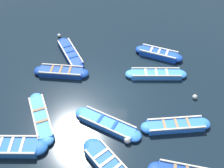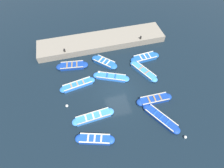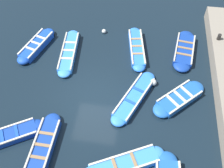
{
  "view_description": "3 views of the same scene",
  "coord_description": "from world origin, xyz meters",
  "px_view_note": "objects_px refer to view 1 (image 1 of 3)",
  "views": [
    {
      "loc": [
        -10.21,
        -1.18,
        11.25
      ],
      "look_at": [
        0.84,
        -0.27,
        0.27
      ],
      "focal_mm": 42.0,
      "sensor_mm": 36.0,
      "label": 1
    },
    {
      "loc": [
        9.35,
        -3.1,
        14.25
      ],
      "look_at": [
        -0.84,
        -0.47,
        0.49
      ],
      "focal_mm": 28.0,
      "sensor_mm": 36.0,
      "label": 2
    },
    {
      "loc": [
        -1.97,
        7.54,
        11.01
      ],
      "look_at": [
        -0.82,
        -0.67,
        0.52
      ],
      "focal_mm": 42.0,
      "sensor_mm": 36.0,
      "label": 3
    }
  ],
  "objects_px": {
    "boat_broadside": "(107,124)",
    "buoy_white_drifting": "(195,97)",
    "boat_stern_in": "(61,72)",
    "boat_alongside": "(41,117)",
    "boat_inner_gap": "(176,125)",
    "boat_tucked": "(12,147)",
    "boat_far_corner": "(159,54)",
    "buoy_orange_near": "(127,140)",
    "boat_bow_out": "(156,74)",
    "buoy_yellow_far": "(59,36)",
    "boat_near_quay": "(107,163)",
    "boat_drifting": "(70,53)"
  },
  "relations": [
    {
      "from": "boat_alongside",
      "to": "boat_near_quay",
      "type": "bearing_deg",
      "value": -122.08
    },
    {
      "from": "boat_bow_out",
      "to": "boat_alongside",
      "type": "height_order",
      "value": "boat_alongside"
    },
    {
      "from": "boat_broadside",
      "to": "buoy_orange_near",
      "type": "height_order",
      "value": "boat_broadside"
    },
    {
      "from": "boat_inner_gap",
      "to": "boat_near_quay",
      "type": "bearing_deg",
      "value": 126.01
    },
    {
      "from": "boat_far_corner",
      "to": "buoy_orange_near",
      "type": "xyz_separation_m",
      "value": [
        -7.02,
        1.84,
        -0.02
      ]
    },
    {
      "from": "boat_inner_gap",
      "to": "boat_stern_in",
      "type": "distance_m",
      "value": 7.71
    },
    {
      "from": "buoy_yellow_far",
      "to": "boat_broadside",
      "type": "bearing_deg",
      "value": -150.79
    },
    {
      "from": "boat_stern_in",
      "to": "buoy_white_drifting",
      "type": "height_order",
      "value": "boat_stern_in"
    },
    {
      "from": "boat_near_quay",
      "to": "boat_bow_out",
      "type": "height_order",
      "value": "boat_near_quay"
    },
    {
      "from": "boat_drifting",
      "to": "boat_alongside",
      "type": "height_order",
      "value": "boat_alongside"
    },
    {
      "from": "boat_alongside",
      "to": "boat_tucked",
      "type": "distance_m",
      "value": 2.09
    },
    {
      "from": "boat_drifting",
      "to": "boat_bow_out",
      "type": "xyz_separation_m",
      "value": [
        -1.64,
        -5.77,
        0.0
      ]
    },
    {
      "from": "buoy_orange_near",
      "to": "buoy_yellow_far",
      "type": "xyz_separation_m",
      "value": [
        8.69,
        5.44,
        -0.05
      ]
    },
    {
      "from": "boat_broadside",
      "to": "boat_tucked",
      "type": "height_order",
      "value": "boat_tucked"
    },
    {
      "from": "boat_bow_out",
      "to": "buoy_orange_near",
      "type": "distance_m",
      "value": 5.22
    },
    {
      "from": "boat_inner_gap",
      "to": "buoy_orange_near",
      "type": "height_order",
      "value": "boat_inner_gap"
    },
    {
      "from": "boat_near_quay",
      "to": "boat_drifting",
      "type": "height_order",
      "value": "boat_near_quay"
    },
    {
      "from": "buoy_white_drifting",
      "to": "boat_far_corner",
      "type": "bearing_deg",
      "value": 26.93
    },
    {
      "from": "boat_alongside",
      "to": "boat_far_corner",
      "type": "bearing_deg",
      "value": -47.32
    },
    {
      "from": "buoy_orange_near",
      "to": "buoy_yellow_far",
      "type": "bearing_deg",
      "value": 32.03
    },
    {
      "from": "boat_inner_gap",
      "to": "buoy_orange_near",
      "type": "bearing_deg",
      "value": 113.79
    },
    {
      "from": "boat_near_quay",
      "to": "boat_bow_out",
      "type": "relative_size",
      "value": 0.76
    },
    {
      "from": "boat_far_corner",
      "to": "buoy_orange_near",
      "type": "relative_size",
      "value": 9.29
    },
    {
      "from": "boat_alongside",
      "to": "buoy_orange_near",
      "type": "bearing_deg",
      "value": -102.45
    },
    {
      "from": "boat_drifting",
      "to": "buoy_orange_near",
      "type": "xyz_separation_m",
      "value": [
        -6.62,
        -4.18,
        0.02
      ]
    },
    {
      "from": "boat_inner_gap",
      "to": "boat_alongside",
      "type": "xyz_separation_m",
      "value": [
        -0.05,
        7.11,
        -0.0
      ]
    },
    {
      "from": "boat_broadside",
      "to": "buoy_white_drifting",
      "type": "relative_size",
      "value": 14.15
    },
    {
      "from": "buoy_yellow_far",
      "to": "boat_tucked",
      "type": "bearing_deg",
      "value": 179.34
    },
    {
      "from": "boat_near_quay",
      "to": "buoy_orange_near",
      "type": "relative_size",
      "value": 8.22
    },
    {
      "from": "boat_broadside",
      "to": "buoy_yellow_far",
      "type": "xyz_separation_m",
      "value": [
        7.77,
        4.35,
        -0.02
      ]
    },
    {
      "from": "boat_drifting",
      "to": "boat_far_corner",
      "type": "bearing_deg",
      "value": -86.27
    },
    {
      "from": "boat_drifting",
      "to": "buoy_white_drifting",
      "type": "xyz_separation_m",
      "value": [
        -3.37,
        -7.94,
        -0.03
      ]
    },
    {
      "from": "boat_near_quay",
      "to": "buoy_orange_near",
      "type": "xyz_separation_m",
      "value": [
        1.34,
        -0.88,
        -0.01
      ]
    },
    {
      "from": "boat_tucked",
      "to": "buoy_yellow_far",
      "type": "relative_size",
      "value": 13.76
    },
    {
      "from": "boat_stern_in",
      "to": "boat_alongside",
      "type": "relative_size",
      "value": 0.96
    },
    {
      "from": "boat_far_corner",
      "to": "boat_drifting",
      "type": "bearing_deg",
      "value": 93.73
    },
    {
      "from": "boat_drifting",
      "to": "boat_tucked",
      "type": "distance_m",
      "value": 7.61
    },
    {
      "from": "boat_drifting",
      "to": "boat_alongside",
      "type": "xyz_separation_m",
      "value": [
        -5.59,
        0.47,
        0.02
      ]
    },
    {
      "from": "boat_stern_in",
      "to": "boat_inner_gap",
      "type": "bearing_deg",
      "value": -117.7
    },
    {
      "from": "boat_broadside",
      "to": "boat_far_corner",
      "type": "bearing_deg",
      "value": -25.67
    },
    {
      "from": "boat_tucked",
      "to": "boat_stern_in",
      "type": "bearing_deg",
      "value": -12.04
    },
    {
      "from": "boat_alongside",
      "to": "boat_tucked",
      "type": "height_order",
      "value": "boat_tucked"
    },
    {
      "from": "boat_bow_out",
      "to": "boat_tucked",
      "type": "relative_size",
      "value": 1.1
    },
    {
      "from": "boat_stern_in",
      "to": "buoy_orange_near",
      "type": "relative_size",
      "value": 9.81
    },
    {
      "from": "boat_drifting",
      "to": "boat_tucked",
      "type": "relative_size",
      "value": 1.04
    },
    {
      "from": "boat_broadside",
      "to": "boat_tucked",
      "type": "relative_size",
      "value": 1.08
    },
    {
      "from": "boat_far_corner",
      "to": "boat_stern_in",
      "type": "bearing_deg",
      "value": 110.74
    },
    {
      "from": "boat_inner_gap",
      "to": "boat_far_corner",
      "type": "height_order",
      "value": "boat_far_corner"
    },
    {
      "from": "buoy_yellow_far",
      "to": "buoy_white_drifting",
      "type": "distance_m",
      "value": 10.68
    },
    {
      "from": "boat_broadside",
      "to": "boat_inner_gap",
      "type": "distance_m",
      "value": 3.55
    }
  ]
}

